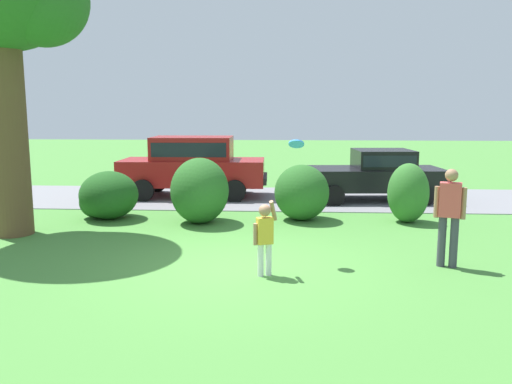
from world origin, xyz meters
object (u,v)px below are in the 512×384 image
at_px(parked_sedan, 375,173).
at_px(frisbee, 296,144).
at_px(adult_onlooker, 449,212).
at_px(child_thrower, 265,234).
at_px(parked_suv, 193,163).

distance_m(parked_sedan, frisbee, 7.20).
xyz_separation_m(frisbee, adult_onlooker, (2.67, -0.24, -1.16)).
distance_m(parked_sedan, adult_onlooker, 6.86).
height_order(parked_sedan, child_thrower, parked_sedan).
bearing_deg(parked_suv, frisbee, -65.58).
bearing_deg(parked_sedan, child_thrower, -111.92).
relative_size(child_thrower, frisbee, 4.46).
distance_m(parked_suv, child_thrower, 8.32).
bearing_deg(adult_onlooker, parked_sedan, 91.23).
distance_m(parked_sedan, child_thrower, 8.15).
height_order(parked_suv, child_thrower, parked_suv).
height_order(parked_sedan, frisbee, frisbee).
bearing_deg(parked_sedan, parked_suv, 176.70).
xyz_separation_m(parked_suv, frisbee, (3.15, -6.95, 1.07)).
relative_size(parked_suv, adult_onlooker, 2.73).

